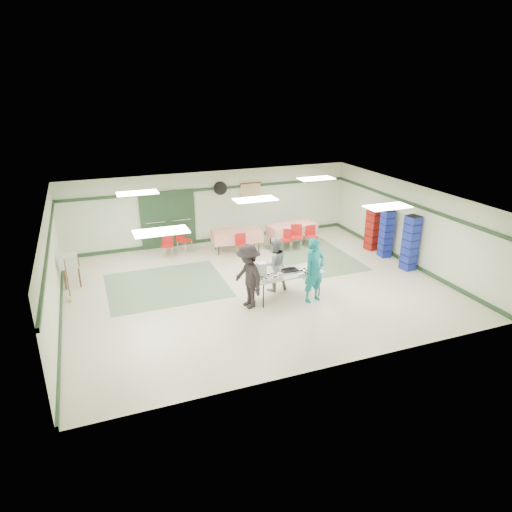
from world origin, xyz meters
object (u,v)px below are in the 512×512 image
object	(u,v)px
serving_table	(287,274)
volunteer_teal	(314,270)
chair_c	(311,234)
crate_stack_blue_a	(386,234)
chair_d	(241,243)
volunteer_dark	(248,277)
crate_stack_blue_b	(410,243)
office_printer	(69,261)
chair_a	(296,234)
crate_stack_red	(373,228)
dining_table_b	(237,236)
chair_loose_a	(182,237)
printer_table	(70,265)
dining_table_a	(292,229)
volunteer_grey	(274,264)
broom	(67,279)
chair_b	(287,238)
chair_loose_b	(168,243)

from	to	relation	value
serving_table	volunteer_teal	world-z (taller)	volunteer_teal
chair_c	crate_stack_blue_a	bearing A→B (deg)	-36.78
volunteer_teal	chair_d	distance (m)	4.14
volunteer_dark	crate_stack_blue_b	bearing A→B (deg)	85.46
chair_c	office_printer	world-z (taller)	office_printer
chair_a	crate_stack_red	bearing A→B (deg)	-2.87
dining_table_b	chair_c	distance (m)	2.78
chair_loose_a	printer_table	distance (m)	4.01
chair_a	chair_d	xyz separation A→B (m)	(-2.14, -0.00, -0.06)
chair_loose_a	chair_c	bearing A→B (deg)	-51.56
dining_table_a	office_printer	size ratio (longest dim) A/B	3.99
volunteer_dark	printer_table	world-z (taller)	volunteer_dark
dining_table_a	printer_table	world-z (taller)	dining_table_a
chair_a	printer_table	bearing A→B (deg)	-156.79
crate_stack_blue_a	crate_stack_red	size ratio (longest dim) A/B	1.04
volunteer_grey	chair_c	world-z (taller)	volunteer_grey
chair_a	broom	bearing A→B (deg)	-148.52
chair_c	office_printer	size ratio (longest dim) A/B	1.67
dining_table_a	chair_d	world-z (taller)	chair_d
volunteer_dark	chair_a	world-z (taller)	volunteer_dark
broom	chair_a	bearing A→B (deg)	19.99
chair_b	crate_stack_blue_b	xyz separation A→B (m)	(2.95, -3.12, 0.44)
serving_table	chair_loose_a	xyz separation A→B (m)	(-1.98, 4.63, -0.14)
chair_a	crate_stack_red	size ratio (longest dim) A/B	0.56
chair_a	chair_d	bearing A→B (deg)	-159.84
dining_table_b	serving_table	bearing A→B (deg)	-83.83
volunteer_grey	chair_a	size ratio (longest dim) A/B	1.82
chair_b	chair_loose_b	distance (m)	4.27
chair_d	volunteer_grey	bearing A→B (deg)	-91.31
dining_table_a	chair_loose_a	distance (m)	4.13
serving_table	chair_d	size ratio (longest dim) A/B	2.59
chair_d	office_printer	size ratio (longest dim) A/B	1.69
chair_c	crate_stack_red	distance (m)	2.24
crate_stack_blue_b	crate_stack_red	bearing A→B (deg)	90.00
chair_b	chair_c	xyz separation A→B (m)	(1.01, 0.01, 0.01)
chair_c	chair_d	distance (m)	2.75
broom	printer_table	bearing A→B (deg)	94.61
chair_loose_a	chair_loose_b	xyz separation A→B (m)	(-0.57, -0.19, -0.06)
crate_stack_blue_b	office_printer	bearing A→B (deg)	167.82
chair_loose_a	volunteer_dark	bearing A→B (deg)	-119.76
chair_a	chair_loose_b	bearing A→B (deg)	-170.40
volunteer_grey	office_printer	world-z (taller)	volunteer_grey
chair_c	printer_table	xyz separation A→B (m)	(-8.36, -0.42, 0.14)
volunteer_teal	serving_table	bearing A→B (deg)	127.11
volunteer_dark	office_printer	size ratio (longest dim) A/B	3.74
chair_c	chair_loose_b	bearing A→B (deg)	177.67
chair_b	crate_stack_blue_a	size ratio (longest dim) A/B	0.46
dining_table_b	printer_table	world-z (taller)	dining_table_b
crate_stack_red	serving_table	bearing A→B (deg)	-151.31
chair_a	broom	xyz separation A→B (m)	(-7.83, -1.58, 0.09)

